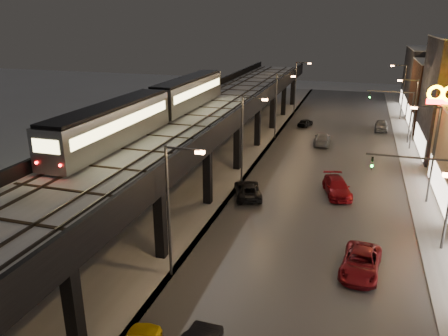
% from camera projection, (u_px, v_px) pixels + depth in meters
% --- Properties ---
extents(road_surface, '(17.00, 120.00, 0.06)m').
position_uv_depth(road_surface, '(325.00, 178.00, 46.65)').
color(road_surface, '#46474D').
rests_on(road_surface, ground).
extents(sidewalk_right, '(4.00, 120.00, 0.14)m').
position_uv_depth(sidewalk_right, '(427.00, 188.00, 43.84)').
color(sidewalk_right, '#9FA1A8').
rests_on(sidewalk_right, ground).
extents(under_viaduct_pavement, '(11.00, 120.00, 0.06)m').
position_uv_depth(under_viaduct_pavement, '(206.00, 166.00, 50.43)').
color(under_viaduct_pavement, '#9FA1A8').
rests_on(under_viaduct_pavement, ground).
extents(elevated_viaduct, '(9.00, 100.00, 6.30)m').
position_uv_depth(elevated_viaduct, '(195.00, 124.00, 45.75)').
color(elevated_viaduct, black).
rests_on(elevated_viaduct, ground).
extents(viaduct_trackbed, '(8.40, 100.00, 0.32)m').
position_uv_depth(viaduct_trackbed, '(196.00, 117.00, 45.61)').
color(viaduct_trackbed, '#B2B7C1').
rests_on(viaduct_trackbed, elevated_viaduct).
extents(viaduct_parapet_streetside, '(0.30, 100.00, 1.10)m').
position_uv_depth(viaduct_parapet_streetside, '(236.00, 115.00, 44.27)').
color(viaduct_parapet_streetside, black).
rests_on(viaduct_parapet_streetside, elevated_viaduct).
extents(viaduct_parapet_far, '(0.30, 100.00, 1.10)m').
position_uv_depth(viaduct_parapet_far, '(158.00, 110.00, 46.70)').
color(viaduct_parapet_far, black).
rests_on(viaduct_parapet_far, elevated_viaduct).
extents(building_f, '(12.20, 16.20, 11.16)m').
position_uv_depth(building_f, '(442.00, 81.00, 77.21)').
color(building_f, black).
rests_on(building_f, ground).
extents(streetlight_left_1, '(2.57, 0.28, 9.00)m').
position_uv_depth(streetlight_left_1, '(172.00, 204.00, 27.31)').
color(streetlight_left_1, '#38383A').
rests_on(streetlight_left_1, ground).
extents(streetlight_left_2, '(2.57, 0.28, 9.00)m').
position_uv_depth(streetlight_left_2, '(245.00, 134.00, 43.55)').
color(streetlight_left_2, '#38383A').
rests_on(streetlight_left_2, ground).
extents(streetlight_right_2, '(2.56, 0.28, 9.00)m').
position_uv_depth(streetlight_right_2, '(431.00, 148.00, 38.75)').
color(streetlight_right_2, '#38383A').
rests_on(streetlight_right_2, ground).
extents(streetlight_left_3, '(2.57, 0.28, 9.00)m').
position_uv_depth(streetlight_left_3, '(278.00, 102.00, 59.79)').
color(streetlight_left_3, '#38383A').
rests_on(streetlight_left_3, ground).
extents(streetlight_right_3, '(2.56, 0.28, 9.00)m').
position_uv_depth(streetlight_right_3, '(412.00, 110.00, 54.99)').
color(streetlight_right_3, '#38383A').
rests_on(streetlight_right_3, ground).
extents(streetlight_left_4, '(2.57, 0.28, 9.00)m').
position_uv_depth(streetlight_left_4, '(297.00, 84.00, 76.04)').
color(streetlight_left_4, '#38383A').
rests_on(streetlight_left_4, ground).
extents(streetlight_right_4, '(2.56, 0.28, 9.00)m').
position_uv_depth(streetlight_right_4, '(402.00, 88.00, 71.24)').
color(streetlight_right_4, '#38383A').
rests_on(streetlight_right_4, ground).
extents(traffic_light_rig_a, '(6.10, 0.34, 7.00)m').
position_uv_depth(traffic_light_rig_a, '(433.00, 192.00, 31.12)').
color(traffic_light_rig_a, '#38383A').
rests_on(traffic_light_rig_a, ground).
extents(traffic_light_rig_b, '(6.10, 0.34, 7.00)m').
position_uv_depth(traffic_light_rig_b, '(402.00, 110.00, 58.19)').
color(traffic_light_rig_b, '#38383A').
rests_on(traffic_light_rig_b, ground).
extents(subway_train, '(2.69, 32.50, 3.21)m').
position_uv_depth(subway_train, '(157.00, 105.00, 42.26)').
color(subway_train, gray).
rests_on(subway_train, viaduct_trackbed).
extents(car_mid_silver, '(3.88, 5.52, 1.40)m').
position_uv_depth(car_mid_silver, '(248.00, 190.00, 41.47)').
color(car_mid_silver, black).
rests_on(car_mid_silver, ground).
extents(car_mid_dark, '(2.26, 5.22, 1.50)m').
position_uv_depth(car_mid_dark, '(322.00, 139.00, 58.60)').
color(car_mid_dark, gray).
rests_on(car_mid_dark, ground).
extents(car_far_white, '(2.31, 3.82, 1.22)m').
position_uv_depth(car_far_white, '(305.00, 123.00, 68.22)').
color(car_far_white, black).
rests_on(car_far_white, ground).
extents(car_onc_dark, '(2.93, 5.45, 1.45)m').
position_uv_depth(car_onc_dark, '(361.00, 263.00, 29.14)').
color(car_onc_dark, maroon).
rests_on(car_onc_dark, ground).
extents(car_onc_white, '(3.44, 5.70, 1.55)m').
position_uv_depth(car_onc_white, '(337.00, 188.00, 41.92)').
color(car_onc_white, maroon).
rests_on(car_onc_white, ground).
extents(car_onc_red, '(1.90, 4.49, 1.52)m').
position_uv_depth(car_onc_red, '(381.00, 126.00, 65.79)').
color(car_onc_red, slate).
rests_on(car_onc_red, ground).
extents(sign_mcdonalds, '(2.96, 0.52, 9.96)m').
position_uv_depth(sign_mcdonalds, '(441.00, 104.00, 43.29)').
color(sign_mcdonalds, '#38383A').
rests_on(sign_mcdonalds, ground).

